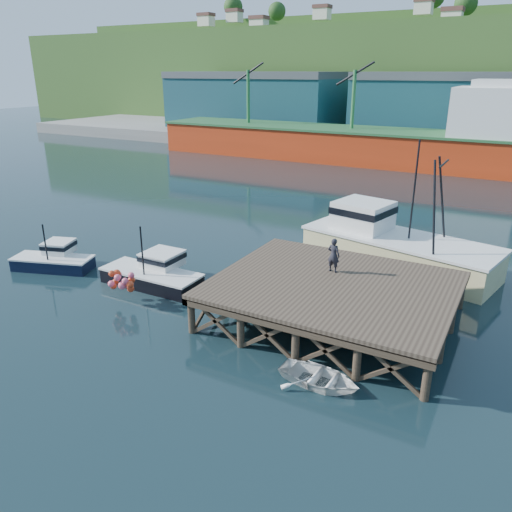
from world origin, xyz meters
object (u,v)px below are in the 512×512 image
Objects in this scene: trawler at (395,242)px; dockworker at (334,255)px; boat_black at (154,273)px; boat_navy at (55,259)px; dinghy at (319,377)px.

dockworker is (-1.49, -7.67, 1.33)m from trawler.
boat_navy is at bearing -171.66° from boat_black.
trawler reaches higher than boat_navy.
boat_black is at bearing 71.55° from dinghy.
boat_navy is at bearing 81.95° from dinghy.
boat_black reaches higher than boat_navy.
dockworker reaches higher than dinghy.
dockworker is (-2.24, 7.24, 2.71)m from dinghy.
trawler is at bearing 5.46° from dinghy.
dinghy is (12.94, -4.97, -0.37)m from boat_black.
boat_black is 0.48× the size of trawler.
boat_navy is 2.93× the size of dockworker.
boat_navy is 7.61m from boat_black.
dinghy is (20.47, -3.83, -0.30)m from boat_navy.
boat_black is at bearing -10.13° from boat_navy.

